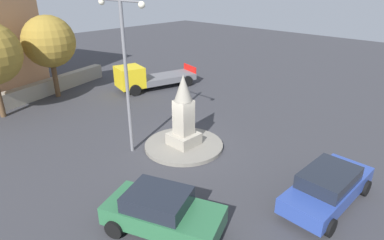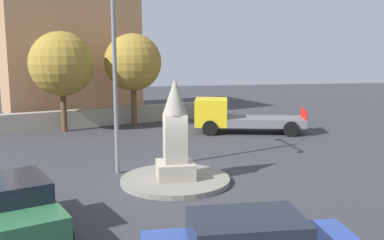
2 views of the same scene
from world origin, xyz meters
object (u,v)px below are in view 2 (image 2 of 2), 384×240
Objects in this scene: corner_building at (66,50)px; tree_near_wall at (133,62)px; monument at (175,136)px; car_green_parked_left at (16,206)px; tree_mid_cluster at (62,64)px; truck_yellow_approaching at (236,117)px; streetlamp at (114,57)px.

tree_near_wall is at bearing 38.70° from corner_building.
monument is 6.04m from car_green_parked_left.
tree_mid_cluster is at bearing -155.38° from monument.
tree_near_wall is at bearing -120.89° from truck_yellow_approaching.
truck_yellow_approaching is 10.36m from tree_mid_cluster.
tree_near_wall is at bearing -175.79° from monument.
tree_near_wall is at bearing 106.92° from tree_mid_cluster.
streetlamp reaches higher than truck_yellow_approaching.
tree_near_wall is 0.99× the size of tree_mid_cluster.
streetlamp is 1.29× the size of tree_near_wall.
monument is 0.49× the size of streetlamp.
monument is 0.63× the size of tree_near_wall.
corner_building reaches higher than tree_near_wall.
streetlamp is at bearing -43.23° from truck_yellow_approaching.
streetlamp is 1.14× the size of truck_yellow_approaching.
monument is 0.56× the size of truck_yellow_approaching.
truck_yellow_approaching is at bearing 143.02° from car_green_parked_left.
corner_building is 1.64× the size of tree_near_wall.
corner_building is at bearing -141.30° from tree_near_wall.
tree_near_wall is at bearing 173.78° from streetlamp.
corner_building is (-21.45, -0.72, 3.88)m from car_green_parked_left.
monument reaches higher than truck_yellow_approaching.
monument is at bearing 16.92° from corner_building.
tree_near_wall reaches higher than monument.
truck_yellow_approaching is at bearing 77.70° from tree_mid_cluster.
car_green_parked_left is at bearing 1.93° from corner_building.
monument is 0.84× the size of car_green_parked_left.
car_green_parked_left is 14.92m from tree_mid_cluster.
tree_mid_cluster is at bearing -162.48° from streetlamp.
car_green_parked_left is at bearing 1.21° from tree_mid_cluster.
truck_yellow_approaching is at bearing 136.77° from streetlamp.
car_green_parked_left is 0.75× the size of tree_near_wall.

